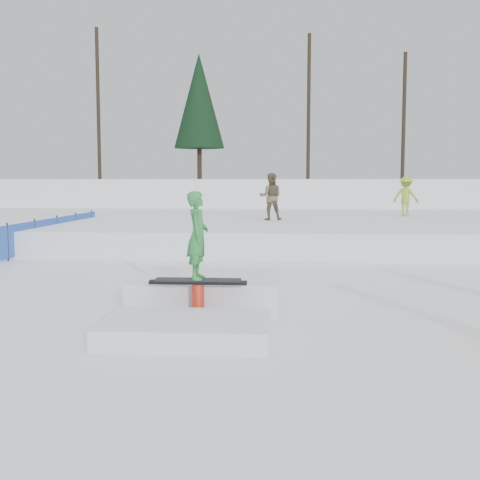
# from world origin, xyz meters

# --- Properties ---
(ground) EXTENTS (120.00, 120.00, 0.00)m
(ground) POSITION_xyz_m (0.00, 0.00, 0.00)
(ground) COLOR white
(snow_berm) EXTENTS (60.00, 14.00, 2.40)m
(snow_berm) POSITION_xyz_m (0.00, 30.00, 1.20)
(snow_berm) COLOR white
(snow_berm) RESTS_ON ground
(snow_midrise) EXTENTS (50.00, 18.00, 0.80)m
(snow_midrise) POSITION_xyz_m (0.00, 16.00, 0.40)
(snow_midrise) COLOR white
(snow_midrise) RESTS_ON ground
(safety_fence) EXTENTS (0.05, 16.00, 1.10)m
(safety_fence) POSITION_xyz_m (-6.50, 6.60, 0.55)
(safety_fence) COLOR blue
(safety_fence) RESTS_ON ground
(treeline) EXTENTS (40.24, 4.22, 10.50)m
(treeline) POSITION_xyz_m (6.18, 28.28, 7.45)
(treeline) COLOR black
(treeline) RESTS_ON snow_berm
(walker_olive) EXTENTS (0.88, 0.69, 1.79)m
(walker_olive) POSITION_xyz_m (0.89, 12.98, 1.70)
(walker_olive) COLOR brown
(walker_olive) RESTS_ON snow_midrise
(walker_ygreen) EXTENTS (1.25, 1.03, 1.69)m
(walker_ygreen) POSITION_xyz_m (6.56, 16.03, 1.64)
(walker_ygreen) COLOR #8AB42D
(walker_ygreen) RESTS_ON snow_midrise
(jib_rail_feature) EXTENTS (2.60, 4.40, 2.11)m
(jib_rail_feature) POSITION_xyz_m (-0.02, 0.21, 0.30)
(jib_rail_feature) COLOR white
(jib_rail_feature) RESTS_ON ground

